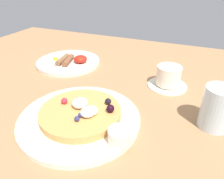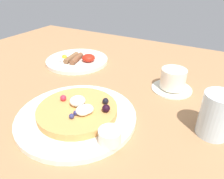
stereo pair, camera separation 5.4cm
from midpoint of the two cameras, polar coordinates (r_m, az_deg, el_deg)
The scene contains 9 objects.
ground_plane at distance 57.90cm, azimuth -0.19°, elevation -5.07°, with size 154.58×122.94×3.00cm, color #A6774E.
pancake_plate at distance 51.50cm, azimuth -6.66°, elevation -7.36°, with size 28.87×28.87×1.38cm, color white.
pancake_with_berries at distance 50.48cm, azimuth -6.23°, elevation -5.65°, with size 19.32×19.32×4.04cm.
syrup_ramekin at distance 42.44cm, azimuth 3.13°, elevation -12.76°, with size 4.66×4.66×3.13cm.
breakfast_plate at distance 83.18cm, azimuth -7.66°, elevation 7.82°, with size 23.87×23.87×1.40cm, color white.
fried_breakfast at distance 80.90cm, azimuth -7.53°, elevation 8.48°, with size 15.59×9.07×2.91cm.
coffee_saucer at distance 66.58cm, azimuth 18.23°, elevation 0.29°, with size 12.05×12.05×0.87cm, color white.
coffee_cup at distance 65.18cm, azimuth 18.75°, elevation 2.99°, with size 7.39×10.43×5.81cm.
water_glass at distance 50.79cm, azimuth 29.44°, elevation -6.19°, with size 6.88×6.88×10.10cm, color silver.
Camera 2 is at (25.77, -40.01, 31.81)cm, focal length 33.46 mm.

